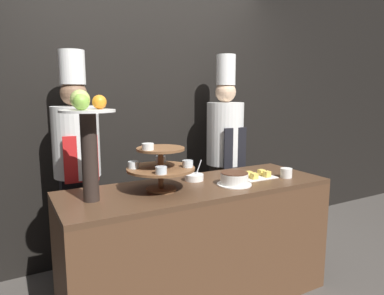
% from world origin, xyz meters
% --- Properties ---
extents(wall_back, '(10.00, 0.06, 2.80)m').
position_xyz_m(wall_back, '(0.00, 1.32, 1.40)').
color(wall_back, black).
rests_on(wall_back, ground_plane).
extents(buffet_counter, '(1.88, 0.65, 0.86)m').
position_xyz_m(buffet_counter, '(0.00, 0.33, 0.43)').
color(buffet_counter, brown).
rests_on(buffet_counter, ground_plane).
extents(tiered_stand, '(0.44, 0.44, 0.32)m').
position_xyz_m(tiered_stand, '(-0.29, 0.33, 1.03)').
color(tiered_stand, brown).
rests_on(tiered_stand, buffet_counter).
extents(fruit_pedestal, '(0.32, 0.32, 0.65)m').
position_xyz_m(fruit_pedestal, '(-0.73, 0.34, 1.27)').
color(fruit_pedestal, '#2D231E').
rests_on(fruit_pedestal, buffet_counter).
extents(cake_round, '(0.24, 0.24, 0.09)m').
position_xyz_m(cake_round, '(0.22, 0.21, 0.90)').
color(cake_round, white).
rests_on(cake_round, buffet_counter).
extents(cup_white, '(0.09, 0.09, 0.07)m').
position_xyz_m(cup_white, '(0.68, 0.19, 0.90)').
color(cup_white, white).
rests_on(cup_white, buffet_counter).
extents(cake_square_tray, '(0.27, 0.16, 0.05)m').
position_xyz_m(cake_square_tray, '(0.49, 0.29, 0.88)').
color(cake_square_tray, white).
rests_on(cake_square_tray, buffet_counter).
extents(serving_bowl_far, '(0.14, 0.14, 0.15)m').
position_xyz_m(serving_bowl_far, '(0.03, 0.46, 0.88)').
color(serving_bowl_far, white).
rests_on(serving_bowl_far, buffet_counter).
extents(chef_left, '(0.34, 0.34, 1.80)m').
position_xyz_m(chef_left, '(-0.69, 0.97, 0.99)').
color(chef_left, black).
rests_on(chef_left, ground_plane).
extents(chef_center_left, '(0.34, 0.34, 1.84)m').
position_xyz_m(chef_center_left, '(0.66, 0.97, 1.00)').
color(chef_center_left, '#38332D').
rests_on(chef_center_left, ground_plane).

